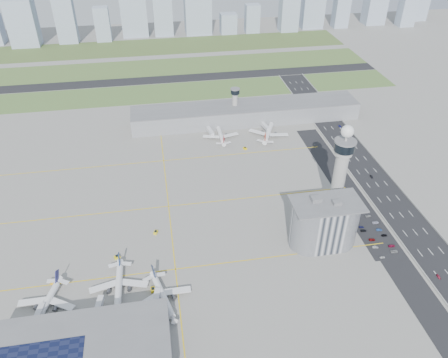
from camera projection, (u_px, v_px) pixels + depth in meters
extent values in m
plane|color=gray|center=(233.00, 228.00, 284.50)|extent=(1000.00, 1000.00, 0.00)
cube|color=#4C6D33|center=(175.00, 92.00, 463.78)|extent=(480.00, 50.00, 0.08)
cube|color=#536E34|center=(170.00, 67.00, 524.47)|extent=(480.00, 60.00, 0.08)
cube|color=#4A602D|center=(166.00, 46.00, 589.21)|extent=(480.00, 70.00, 0.08)
cube|color=black|center=(173.00, 79.00, 493.71)|extent=(480.00, 22.00, 0.10)
cube|color=black|center=(397.00, 209.00, 300.49)|extent=(28.00, 500.00, 0.10)
cube|color=#9E9E99|center=(378.00, 211.00, 298.23)|extent=(0.60, 500.00, 1.20)
cube|color=#9E9E99|center=(416.00, 206.00, 302.12)|extent=(0.60, 500.00, 1.20)
cube|color=black|center=(369.00, 223.00, 288.92)|extent=(18.00, 260.00, 0.08)
cube|color=black|center=(375.00, 235.00, 278.93)|extent=(20.00, 44.00, 0.10)
cube|color=yellow|center=(175.00, 269.00, 254.65)|extent=(260.00, 0.60, 0.01)
cube|color=yellow|center=(169.00, 206.00, 303.21)|extent=(260.00, 0.60, 0.01)
cube|color=yellow|center=(164.00, 161.00, 351.76)|extent=(260.00, 0.60, 0.01)
cube|color=yellow|center=(169.00, 206.00, 303.21)|extent=(0.60, 260.00, 0.01)
cylinder|color=#ADAAA5|center=(339.00, 180.00, 287.31)|extent=(8.40, 8.40, 48.00)
cylinder|color=#ADAAA5|center=(344.00, 152.00, 274.75)|extent=(11.00, 11.00, 4.00)
cylinder|color=black|center=(345.00, 146.00, 272.47)|extent=(13.00, 13.00, 6.00)
cylinder|color=slate|center=(346.00, 141.00, 270.47)|extent=(14.00, 14.00, 1.00)
cylinder|color=#ADAAA5|center=(346.00, 138.00, 269.04)|extent=(1.60, 1.60, 5.00)
sphere|color=white|center=(347.00, 131.00, 266.47)|extent=(8.00, 8.00, 8.00)
cylinder|color=#ADAAA5|center=(235.00, 107.00, 402.08)|extent=(5.00, 5.00, 28.00)
cylinder|color=black|center=(235.00, 91.00, 393.52)|extent=(8.00, 8.00, 4.00)
cylinder|color=slate|center=(235.00, 89.00, 392.09)|extent=(8.60, 8.60, 0.80)
cube|color=#B2B2B7|center=(324.00, 223.00, 265.38)|extent=(18.00, 24.00, 30.00)
cylinder|color=#B2B2B7|center=(310.00, 225.00, 264.13)|extent=(24.00, 24.00, 30.00)
cylinder|color=#B2B2B7|center=(338.00, 222.00, 266.63)|extent=(24.00, 24.00, 30.00)
cube|color=slate|center=(327.00, 203.00, 256.59)|extent=(42.00, 24.00, 0.80)
cube|color=slate|center=(316.00, 199.00, 257.27)|extent=(6.00, 5.00, 3.00)
cube|color=slate|center=(337.00, 203.00, 254.93)|extent=(5.00, 4.00, 2.40)
cube|color=gray|center=(246.00, 113.00, 405.56)|extent=(210.00, 32.00, 15.00)
cube|color=slate|center=(246.00, 105.00, 401.05)|extent=(210.00, 32.00, 0.80)
cube|color=gray|center=(80.00, 355.00, 202.47)|extent=(84.00, 42.00, 12.00)
cube|color=slate|center=(77.00, 347.00, 198.81)|extent=(84.00, 42.00, 0.80)
imported|color=silver|center=(382.00, 257.00, 261.89)|extent=(3.19, 1.29, 1.09)
imported|color=#979797|center=(375.00, 247.00, 269.02)|extent=(3.84, 1.83, 1.22)
imported|color=maroon|center=(372.00, 240.00, 274.60)|extent=(4.07, 2.19, 1.09)
imported|color=black|center=(364.00, 231.00, 281.59)|extent=(3.95, 1.66, 1.14)
imported|color=#17194A|center=(361.00, 227.00, 284.52)|extent=(3.46, 1.81, 1.12)
imported|color=white|center=(357.00, 220.00, 290.60)|extent=(3.45, 1.67, 1.09)
imported|color=#A0A0A0|center=(394.00, 251.00, 265.90)|extent=(4.55, 2.35, 1.23)
imported|color=maroon|center=(392.00, 246.00, 269.91)|extent=(4.28, 1.89, 1.22)
imported|color=black|center=(384.00, 235.00, 277.85)|extent=(3.74, 1.64, 1.25)
imported|color=navy|center=(379.00, 230.00, 282.17)|extent=(3.76, 1.65, 1.20)
imported|color=silver|center=(376.00, 223.00, 288.10)|extent=(4.16, 1.97, 1.15)
imported|color=gray|center=(368.00, 216.00, 293.60)|extent=(4.20, 2.01, 1.18)
imported|color=#A2243F|center=(439.00, 277.00, 249.24)|extent=(1.41, 3.39, 1.15)
imported|color=black|center=(371.00, 177.00, 332.18)|extent=(1.69, 3.81, 1.21)
imported|color=navy|center=(340.00, 126.00, 399.22)|extent=(2.14, 4.28, 1.17)
imported|color=#9196A1|center=(303.00, 100.00, 444.79)|extent=(2.00, 3.98, 1.30)
cube|color=#9EADC1|center=(22.00, 23.00, 574.80)|extent=(35.81, 28.65, 60.36)
cube|color=#9EADC1|center=(65.00, 17.00, 584.12)|extent=(25.49, 20.39, 66.89)
cube|color=#9EADC1|center=(102.00, 24.00, 595.49)|extent=(20.04, 16.03, 45.20)
cube|color=#9EADC1|center=(134.00, 13.00, 612.31)|extent=(35.76, 28.61, 61.22)
cube|color=#9EADC1|center=(162.00, 5.00, 607.24)|extent=(26.33, 21.06, 83.39)
cube|color=#9EADC1|center=(198.00, 11.00, 620.85)|extent=(36.96, 29.57, 62.11)
cube|color=#9EADC1|center=(228.00, 24.00, 629.65)|extent=(23.01, 18.41, 27.75)
cube|color=#9EADC1|center=(252.00, 18.00, 631.05)|extent=(20.22, 16.18, 38.97)
cube|color=#9EADC1|center=(289.00, 14.00, 634.63)|extent=(26.14, 20.92, 46.89)
cube|color=#9EADC1|center=(342.00, 3.00, 644.02)|extent=(21.59, 17.28, 68.75)
cube|color=#9EADC1|center=(376.00, 2.00, 661.04)|extent=(30.25, 24.20, 63.40)
cube|color=#9EADC1|center=(409.00, 1.00, 648.81)|extent=(23.04, 18.43, 71.56)
cube|color=#9EADC1|center=(419.00, 7.00, 684.72)|extent=(22.64, 18.11, 41.06)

